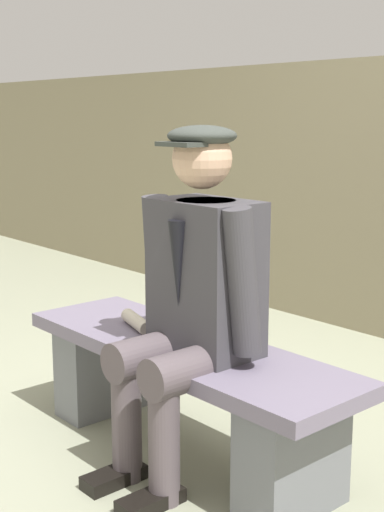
{
  "coord_description": "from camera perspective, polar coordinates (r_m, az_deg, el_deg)",
  "views": [
    {
      "loc": [
        -2.01,
        1.71,
        1.32
      ],
      "look_at": [
        -0.05,
        0.0,
        0.81
      ],
      "focal_mm": 50.19,
      "sensor_mm": 36.0,
      "label": 1
    }
  ],
  "objects": [
    {
      "name": "ground_plane",
      "position": [
        2.95,
        -0.68,
        -15.4
      ],
      "size": [
        30.0,
        30.0,
        0.0
      ],
      "primitive_type": "plane",
      "color": "gray"
    },
    {
      "name": "rolled_magazine",
      "position": [
        2.96,
        -4.43,
        -5.24
      ],
      "size": [
        0.24,
        0.12,
        0.06
      ],
      "primitive_type": "cylinder",
      "rotation": [
        0.0,
        1.57,
        -0.29
      ],
      "color": "beige",
      "rests_on": "bench"
    },
    {
      "name": "seated_man",
      "position": [
        2.58,
        0.04,
        -2.79
      ],
      "size": [
        0.56,
        0.6,
        1.29
      ],
      "color": "#3E3C42",
      "rests_on": "ground"
    },
    {
      "name": "bench",
      "position": [
        2.83,
        -0.69,
        -10.14
      ],
      "size": [
        1.53,
        0.46,
        0.46
      ],
      "color": "slate",
      "rests_on": "ground"
    }
  ]
}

